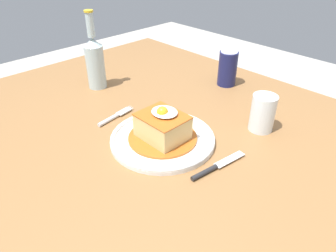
{
  "coord_description": "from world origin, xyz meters",
  "views": [
    {
      "loc": [
        0.54,
        -0.51,
        1.23
      ],
      "look_at": [
        0.04,
        -0.02,
        0.79
      ],
      "focal_mm": 33.38,
      "sensor_mm": 36.0,
      "label": 1
    }
  ],
  "objects_px": {
    "fork": "(114,117)",
    "beer_bottle_clear_far": "(95,60)",
    "drinking_glass": "(262,115)",
    "knife": "(212,169)",
    "main_plate": "(163,139)",
    "soda_can": "(228,68)"
  },
  "relations": [
    {
      "from": "soda_can",
      "to": "drinking_glass",
      "type": "distance_m",
      "value": 0.31
    },
    {
      "from": "knife",
      "to": "soda_can",
      "type": "height_order",
      "value": "soda_can"
    },
    {
      "from": "soda_can",
      "to": "beer_bottle_clear_far",
      "type": "height_order",
      "value": "beer_bottle_clear_far"
    },
    {
      "from": "main_plate",
      "to": "drinking_glass",
      "type": "relative_size",
      "value": 2.66
    },
    {
      "from": "fork",
      "to": "beer_bottle_clear_far",
      "type": "bearing_deg",
      "value": 157.4
    },
    {
      "from": "fork",
      "to": "main_plate",
      "type": "bearing_deg",
      "value": 7.66
    },
    {
      "from": "main_plate",
      "to": "knife",
      "type": "distance_m",
      "value": 0.17
    },
    {
      "from": "soda_can",
      "to": "drinking_glass",
      "type": "xyz_separation_m",
      "value": [
        0.25,
        -0.17,
        -0.02
      ]
    },
    {
      "from": "main_plate",
      "to": "fork",
      "type": "height_order",
      "value": "main_plate"
    },
    {
      "from": "soda_can",
      "to": "drinking_glass",
      "type": "height_order",
      "value": "soda_can"
    },
    {
      "from": "fork",
      "to": "soda_can",
      "type": "xyz_separation_m",
      "value": [
        0.09,
        0.44,
        0.06
      ]
    },
    {
      "from": "main_plate",
      "to": "knife",
      "type": "xyz_separation_m",
      "value": [
        0.17,
        0.0,
        -0.0
      ]
    },
    {
      "from": "fork",
      "to": "soda_can",
      "type": "height_order",
      "value": "soda_can"
    },
    {
      "from": "main_plate",
      "to": "fork",
      "type": "distance_m",
      "value": 0.19
    },
    {
      "from": "soda_can",
      "to": "drinking_glass",
      "type": "bearing_deg",
      "value": -34.78
    },
    {
      "from": "fork",
      "to": "soda_can",
      "type": "distance_m",
      "value": 0.45
    },
    {
      "from": "knife",
      "to": "beer_bottle_clear_far",
      "type": "relative_size",
      "value": 0.62
    },
    {
      "from": "fork",
      "to": "knife",
      "type": "distance_m",
      "value": 0.36
    },
    {
      "from": "fork",
      "to": "drinking_glass",
      "type": "relative_size",
      "value": 1.35
    },
    {
      "from": "beer_bottle_clear_far",
      "to": "drinking_glass",
      "type": "height_order",
      "value": "beer_bottle_clear_far"
    },
    {
      "from": "fork",
      "to": "drinking_glass",
      "type": "bearing_deg",
      "value": 38.38
    },
    {
      "from": "fork",
      "to": "beer_bottle_clear_far",
      "type": "xyz_separation_m",
      "value": [
        -0.22,
        0.09,
        0.09
      ]
    }
  ]
}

